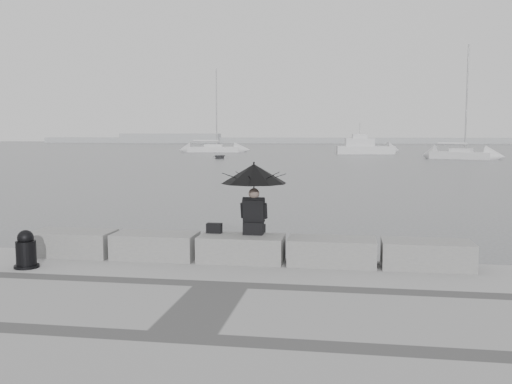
% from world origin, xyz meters
% --- Properties ---
extents(ground, '(360.00, 360.00, 0.00)m').
position_xyz_m(ground, '(0.00, 0.00, 0.00)').
color(ground, '#45474A').
rests_on(ground, ground).
extents(stone_block_far_left, '(1.60, 0.80, 0.50)m').
position_xyz_m(stone_block_far_left, '(-3.40, -0.45, 0.75)').
color(stone_block_far_left, slate).
rests_on(stone_block_far_left, promenade).
extents(stone_block_left, '(1.60, 0.80, 0.50)m').
position_xyz_m(stone_block_left, '(-1.70, -0.45, 0.75)').
color(stone_block_left, slate).
rests_on(stone_block_left, promenade).
extents(stone_block_centre, '(1.60, 0.80, 0.50)m').
position_xyz_m(stone_block_centre, '(0.00, -0.45, 0.75)').
color(stone_block_centre, slate).
rests_on(stone_block_centre, promenade).
extents(stone_block_right, '(1.60, 0.80, 0.50)m').
position_xyz_m(stone_block_right, '(1.70, -0.45, 0.75)').
color(stone_block_right, slate).
rests_on(stone_block_right, promenade).
extents(stone_block_far_right, '(1.60, 0.80, 0.50)m').
position_xyz_m(stone_block_far_right, '(3.40, -0.45, 0.75)').
color(stone_block_far_right, slate).
rests_on(stone_block_far_right, promenade).
extents(seated_person, '(1.27, 1.27, 1.39)m').
position_xyz_m(seated_person, '(0.20, -0.22, 2.02)').
color(seated_person, black).
rests_on(seated_person, stone_block_centre).
extents(bag, '(0.29, 0.17, 0.19)m').
position_xyz_m(bag, '(-0.58, -0.23, 1.09)').
color(bag, black).
rests_on(bag, stone_block_centre).
extents(mooring_bollard, '(0.44, 0.44, 0.70)m').
position_xyz_m(mooring_bollard, '(-3.74, -1.58, 0.80)').
color(mooring_bollard, black).
rests_on(mooring_bollard, promenade).
extents(distant_landmass, '(180.00, 8.00, 2.80)m').
position_xyz_m(distant_landmass, '(-8.14, 154.51, 0.90)').
color(distant_landmass, '#9A9D9F').
rests_on(distant_landmass, ground).
extents(sailboat_left, '(8.16, 3.36, 12.90)m').
position_xyz_m(sailboat_left, '(-18.59, 75.50, 0.52)').
color(sailboat_left, silver).
rests_on(sailboat_left, ground).
extents(sailboat_right, '(6.98, 4.92, 12.90)m').
position_xyz_m(sailboat_right, '(14.72, 56.95, 0.54)').
color(sailboat_right, silver).
rests_on(sailboat_right, ground).
extents(motor_cruiser, '(8.21, 3.65, 4.50)m').
position_xyz_m(motor_cruiser, '(4.39, 71.03, 0.89)').
color(motor_cruiser, silver).
rests_on(motor_cruiser, ground).
extents(dinghy, '(2.94, 1.49, 0.48)m').
position_xyz_m(dinghy, '(-12.80, 54.08, 0.24)').
color(dinghy, slate).
rests_on(dinghy, ground).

